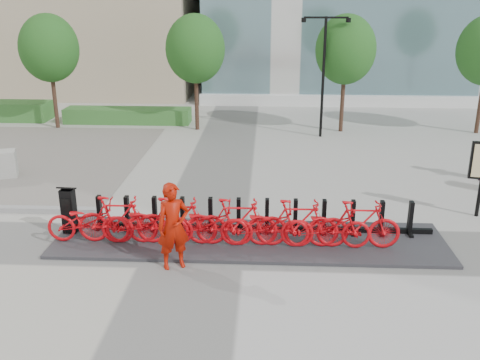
{
  "coord_description": "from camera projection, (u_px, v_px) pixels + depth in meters",
  "views": [
    {
      "loc": [
        1.69,
        -11.72,
        5.76
      ],
      "look_at": [
        1.0,
        1.5,
        1.2
      ],
      "focal_mm": 40.0,
      "sensor_mm": 36.0,
      "label": 1
    }
  ],
  "objects": [
    {
      "name": "bike_2",
      "position": [
        147.0,
        223.0,
        12.83
      ],
      "size": [
        2.02,
        0.71,
        1.06
      ],
      "primitive_type": "imported",
      "rotation": [
        0.0,
        0.0,
        1.57
      ],
      "color": "red",
      "rests_on": "dock_pad"
    },
    {
      "name": "bike_4",
      "position": [
        207.0,
        224.0,
        12.76
      ],
      "size": [
        2.02,
        0.71,
        1.06
      ],
      "primitive_type": "imported",
      "rotation": [
        0.0,
        0.0,
        1.57
      ],
      "color": "red",
      "rests_on": "dock_pad"
    },
    {
      "name": "bike_1",
      "position": [
        117.0,
        220.0,
        12.85
      ],
      "size": [
        1.96,
        0.55,
        1.18
      ],
      "primitive_type": "imported",
      "rotation": [
        0.0,
        0.0,
        1.57
      ],
      "color": "red",
      "rests_on": "dock_pad"
    },
    {
      "name": "streetlamp",
      "position": [
        324.0,
        63.0,
        22.19
      ],
      "size": [
        2.0,
        0.2,
        5.0
      ],
      "color": "black",
      "rests_on": "ground"
    },
    {
      "name": "bike_6",
      "position": [
        267.0,
        225.0,
        12.69
      ],
      "size": [
        2.02,
        0.71,
        1.06
      ],
      "primitive_type": "imported",
      "rotation": [
        0.0,
        0.0,
        1.57
      ],
      "color": "red",
      "rests_on": "dock_pad"
    },
    {
      "name": "bike_9",
      "position": [
        359.0,
        225.0,
        12.56
      ],
      "size": [
        1.96,
        0.55,
        1.18
      ],
      "primitive_type": "imported",
      "rotation": [
        0.0,
        0.0,
        1.57
      ],
      "color": "red",
      "rests_on": "dock_pad"
    },
    {
      "name": "tree_1",
      "position": [
        195.0,
        49.0,
        23.26
      ],
      "size": [
        2.6,
        2.6,
        5.1
      ],
      "color": "brown",
      "rests_on": "ground"
    },
    {
      "name": "bike_8",
      "position": [
        328.0,
        226.0,
        12.62
      ],
      "size": [
        2.02,
        0.71,
        1.06
      ],
      "primitive_type": "imported",
      "rotation": [
        0.0,
        0.0,
        1.57
      ],
      "color": "red",
      "rests_on": "dock_pad"
    },
    {
      "name": "bike_5",
      "position": [
        237.0,
        222.0,
        12.71
      ],
      "size": [
        1.96,
        0.55,
        1.18
      ],
      "primitive_type": "imported",
      "rotation": [
        0.0,
        0.0,
        1.57
      ],
      "color": "red",
      "rests_on": "dock_pad"
    },
    {
      "name": "tree_2",
      "position": [
        346.0,
        50.0,
        22.94
      ],
      "size": [
        2.6,
        2.6,
        5.1
      ],
      "color": "brown",
      "rests_on": "ground"
    },
    {
      "name": "ground",
      "position": [
        196.0,
        246.0,
        13.02
      ],
      "size": [
        120.0,
        120.0,
        0.0
      ],
      "primitive_type": "plane",
      "color": "#A1A1A1"
    },
    {
      "name": "dock_pad",
      "position": [
        250.0,
        240.0,
        13.23
      ],
      "size": [
        9.6,
        2.4,
        0.08
      ],
      "primitive_type": "cube",
      "color": "#2E2E33",
      "rests_on": "ground"
    },
    {
      "name": "kiosk",
      "position": [
        69.0,
        210.0,
        13.41
      ],
      "size": [
        0.41,
        0.35,
        1.26
      ],
      "rotation": [
        0.0,
        0.0,
        -0.07
      ],
      "color": "black",
      "rests_on": "dock_pad"
    },
    {
      "name": "hedge_b",
      "position": [
        128.0,
        115.0,
        25.62
      ],
      "size": [
        6.0,
        1.2,
        0.7
      ],
      "primitive_type": "cube",
      "color": "#30632D",
      "rests_on": "ground"
    },
    {
      "name": "bike_0",
      "position": [
        88.0,
        221.0,
        12.9
      ],
      "size": [
        2.02,
        0.71,
        1.06
      ],
      "primitive_type": "imported",
      "rotation": [
        0.0,
        0.0,
        1.57
      ],
      "color": "red",
      "rests_on": "dock_pad"
    },
    {
      "name": "bike_3",
      "position": [
        177.0,
        221.0,
        12.78
      ],
      "size": [
        1.96,
        0.55,
        1.18
      ],
      "primitive_type": "imported",
      "rotation": [
        0.0,
        0.0,
        1.57
      ],
      "color": "red",
      "rests_on": "dock_pad"
    },
    {
      "name": "worker_red",
      "position": [
        173.0,
        226.0,
        11.7
      ],
      "size": [
        0.85,
        0.72,
        1.97
      ],
      "primitive_type": "imported",
      "rotation": [
        0.0,
        0.0,
        0.41
      ],
      "color": "#9A1102",
      "rests_on": "ground"
    },
    {
      "name": "dock_rail_posts",
      "position": [
        253.0,
        215.0,
        13.52
      ],
      "size": [
        8.02,
        0.5,
        0.85
      ],
      "primitive_type": null,
      "color": "black",
      "rests_on": "dock_pad"
    },
    {
      "name": "tree_0",
      "position": [
        49.0,
        48.0,
        23.58
      ],
      "size": [
        2.6,
        2.6,
        5.1
      ],
      "color": "brown",
      "rests_on": "ground"
    },
    {
      "name": "bike_7",
      "position": [
        297.0,
        223.0,
        12.64
      ],
      "size": [
        1.96,
        0.55,
        1.18
      ],
      "primitive_type": "imported",
      "rotation": [
        0.0,
        0.0,
        1.57
      ],
      "color": "red",
      "rests_on": "dock_pad"
    }
  ]
}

